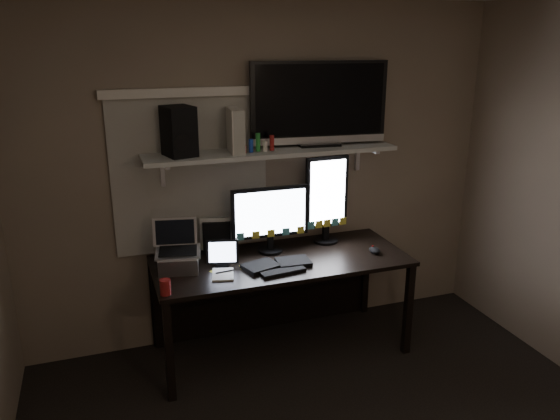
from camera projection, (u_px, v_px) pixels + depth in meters
name	position (u px, v px, depth m)	size (l,w,h in m)	color
back_wall	(265.00, 176.00, 4.05)	(3.60, 3.60, 0.00)	#705F51
window_blinds	(191.00, 175.00, 3.85)	(1.10, 0.02, 1.10)	#B5B0A2
desk	(276.00, 275.00, 4.04)	(1.80, 0.75, 0.73)	black
wall_shelf	(272.00, 152.00, 3.83)	(1.80, 0.35, 0.03)	#BABBB5
monitor_landscape	(270.00, 219.00, 3.93)	(0.57, 0.06, 0.50)	black
monitor_portrait	(327.00, 199.00, 4.10)	(0.34, 0.06, 0.68)	black
keyboard	(277.00, 264.00, 3.75)	(0.47, 0.19, 0.03)	black
mouse	(375.00, 250.00, 3.98)	(0.07, 0.11, 0.04)	black
notepad	(223.00, 274.00, 3.61)	(0.14, 0.20, 0.01)	silver
tablet	(222.00, 253.00, 3.72)	(0.22, 0.09, 0.19)	black
file_sorter	(217.00, 235.00, 3.96)	(0.20, 0.09, 0.25)	black
laptop	(178.00, 248.00, 3.63)	(0.30, 0.24, 0.33)	silver
cup	(165.00, 287.00, 3.33)	(0.07, 0.07, 0.10)	maroon
sticky_notes	(235.00, 270.00, 3.69)	(0.28, 0.20, 0.00)	yellow
tv	(319.00, 104.00, 3.89)	(1.00, 0.18, 0.60)	black
game_console	(235.00, 131.00, 3.70)	(0.08, 0.25, 0.30)	silver
speaker	(179.00, 131.00, 3.58)	(0.18, 0.22, 0.33)	black
bottles	(258.00, 143.00, 3.72)	(0.20, 0.04, 0.12)	#A50F0C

